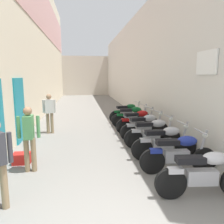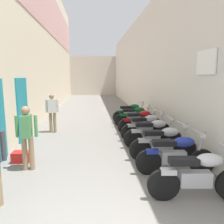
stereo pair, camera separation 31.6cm
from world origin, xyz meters
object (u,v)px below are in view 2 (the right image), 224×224
object	(u,v)px
motorcycle_fourth	(153,132)
motorcycle_second	(176,154)
motorcycle_nearest	(199,175)
motorcycle_fifth	(146,126)
motorcycle_eighth	(131,112)
pedestrian_mid_alley	(27,133)
pedestrian_further_down	(52,110)
motorcycle_third	(163,142)
plastic_crate	(21,157)
motorcycle_sixth	(140,121)
motorcycle_seventh	(135,116)

from	to	relation	value
motorcycle_fourth	motorcycle_second	bearing A→B (deg)	-90.00
motorcycle_nearest	motorcycle_fifth	size ratio (longest dim) A/B	1.00
motorcycle_fourth	motorcycle_eighth	size ratio (longest dim) A/B	1.01
pedestrian_mid_alley	pedestrian_further_down	distance (m)	3.58
motorcycle_nearest	motorcycle_second	world-z (taller)	same
motorcycle_nearest	motorcycle_third	distance (m)	1.98
motorcycle_nearest	plastic_crate	size ratio (longest dim) A/B	4.20
motorcycle_second	pedestrian_further_down	distance (m)	5.45
motorcycle_fourth	pedestrian_further_down	distance (m)	4.17
plastic_crate	motorcycle_third	bearing A→B (deg)	-3.06
motorcycle_third	motorcycle_fifth	distance (m)	1.89
motorcycle_third	plastic_crate	xyz separation A→B (m)	(-3.81, 0.20, -0.36)
motorcycle_second	motorcycle_eighth	xyz separation A→B (m)	(-0.00, 5.79, 0.00)
motorcycle_fourth	motorcycle_fifth	distance (m)	0.87
motorcycle_fifth	motorcycle_sixth	xyz separation A→B (m)	(-0.00, 0.96, 0.00)
motorcycle_eighth	pedestrian_further_down	world-z (taller)	pedestrian_further_down
motorcycle_nearest	motorcycle_fourth	xyz separation A→B (m)	(0.00, 3.00, 0.00)
motorcycle_nearest	motorcycle_sixth	distance (m)	4.83
motorcycle_second	motorcycle_third	xyz separation A→B (m)	(0.00, 0.90, 0.00)
pedestrian_mid_alley	pedestrian_further_down	world-z (taller)	same
pedestrian_further_down	plastic_crate	xyz separation A→B (m)	(-0.31, -3.06, -0.78)
motorcycle_third	pedestrian_further_down	distance (m)	4.80
pedestrian_further_down	plastic_crate	bearing A→B (deg)	-95.87
motorcycle_nearest	motorcycle_fourth	world-z (taller)	same
motorcycle_fifth	pedestrian_mid_alley	xyz separation A→B (m)	(-3.47, -2.21, 0.42)
motorcycle_fourth	motorcycle_fifth	size ratio (longest dim) A/B	1.00
motorcycle_fourth	motorcycle_seventh	bearing A→B (deg)	90.00
motorcycle_second	plastic_crate	distance (m)	3.98
motorcycle_second	plastic_crate	xyz separation A→B (m)	(-3.81, 1.10, -0.36)
motorcycle_fourth	motorcycle_seventh	distance (m)	2.88
plastic_crate	motorcycle_second	bearing A→B (deg)	-16.17
plastic_crate	motorcycle_nearest	bearing A→B (deg)	-29.87
motorcycle_eighth	motorcycle_fourth	bearing A→B (deg)	-90.00
motorcycle_third	motorcycle_sixth	world-z (taller)	same
motorcycle_nearest	pedestrian_mid_alley	distance (m)	3.87
motorcycle_fourth	motorcycle_eighth	world-z (taller)	same
motorcycle_third	motorcycle_nearest	bearing A→B (deg)	-90.00
motorcycle_nearest	pedestrian_mid_alley	xyz separation A→B (m)	(-3.47, 1.66, 0.42)
motorcycle_nearest	motorcycle_eighth	size ratio (longest dim) A/B	1.01
motorcycle_third	motorcycle_fifth	bearing A→B (deg)	90.00
motorcycle_nearest	motorcycle_fourth	size ratio (longest dim) A/B	1.00
motorcycle_eighth	pedestrian_mid_alley	size ratio (longest dim) A/B	1.17
motorcycle_nearest	pedestrian_further_down	bearing A→B (deg)	123.67
motorcycle_fifth	motorcycle_seventh	size ratio (longest dim) A/B	1.00
pedestrian_further_down	motorcycle_eighth	bearing A→B (deg)	24.98
motorcycle_seventh	pedestrian_further_down	distance (m)	3.58
motorcycle_eighth	plastic_crate	world-z (taller)	motorcycle_eighth
motorcycle_eighth	pedestrian_mid_alley	distance (m)	6.27
motorcycle_seventh	motorcycle_eighth	size ratio (longest dim) A/B	1.01
motorcycle_second	motorcycle_third	world-z (taller)	same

